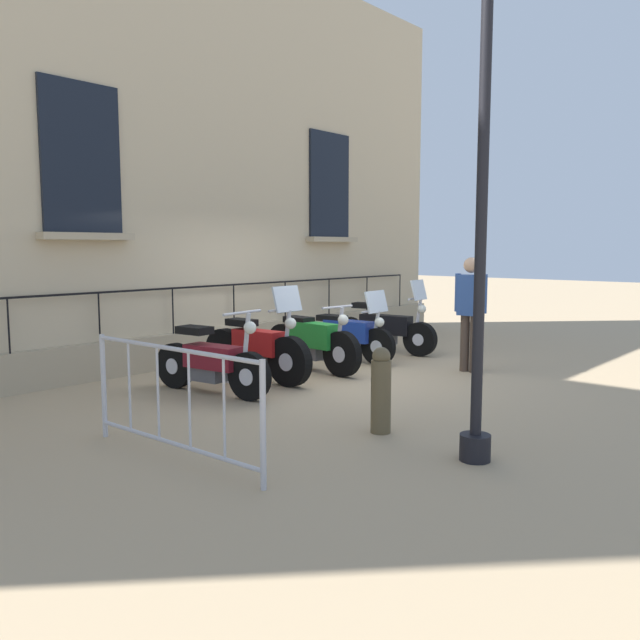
{
  "coord_description": "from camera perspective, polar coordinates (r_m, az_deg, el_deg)",
  "views": [
    {
      "loc": [
        6.2,
        -7.45,
        1.92
      ],
      "look_at": [
        -0.26,
        0.0,
        0.8
      ],
      "focal_mm": 36.27,
      "sensor_mm": 36.0,
      "label": 1
    }
  ],
  "objects": [
    {
      "name": "ground_plane",
      "position": [
        9.88,
        1.15,
        -4.73
      ],
      "size": [
        60.0,
        60.0,
        0.0
      ],
      "primitive_type": "plane",
      "color": "tan"
    },
    {
      "name": "building_facade",
      "position": [
        11.66,
        -9.16,
        13.8
      ],
      "size": [
        0.82,
        12.2,
        7.01
      ],
      "color": "#C6B28E",
      "rests_on": "ground_plane"
    },
    {
      "name": "motorcycle_maroon",
      "position": [
        8.56,
        -9.54,
        -3.77
      ],
      "size": [
        1.93,
        0.69,
        1.12
      ],
      "color": "black",
      "rests_on": "ground_plane"
    },
    {
      "name": "motorcycle_red",
      "position": [
        9.32,
        -5.6,
        -2.67
      ],
      "size": [
        2.02,
        0.61,
        1.39
      ],
      "color": "black",
      "rests_on": "ground_plane"
    },
    {
      "name": "motorcycle_green",
      "position": [
        10.0,
        -0.68,
        -2.04
      ],
      "size": [
        1.98,
        0.63,
        1.05
      ],
      "color": "black",
      "rests_on": "ground_plane"
    },
    {
      "name": "motorcycle_blue",
      "position": [
        10.87,
        2.46,
        -1.4
      ],
      "size": [
        1.87,
        0.68,
        1.21
      ],
      "color": "black",
      "rests_on": "ground_plane"
    },
    {
      "name": "motorcycle_black",
      "position": [
        11.81,
        5.7,
        -0.86
      ],
      "size": [
        2.08,
        0.55,
        1.34
      ],
      "color": "black",
      "rests_on": "ground_plane"
    },
    {
      "name": "lamppost",
      "position": [
        5.84,
        14.12,
        10.93
      ],
      "size": [
        0.31,
        0.31,
        4.43
      ],
      "color": "black",
      "rests_on": "ground_plane"
    },
    {
      "name": "crowd_barrier",
      "position": [
        5.97,
        -12.81,
        -6.79
      ],
      "size": [
        2.31,
        0.1,
        1.05
      ],
      "color": "#B7B7BF",
      "rests_on": "ground_plane"
    },
    {
      "name": "bollard",
      "position": [
        6.72,
        5.4,
        -6.16
      ],
      "size": [
        0.21,
        0.21,
        0.9
      ],
      "color": "brown",
      "rests_on": "ground_plane"
    },
    {
      "name": "pedestrian_standing",
      "position": [
        10.14,
        13.13,
        1.12
      ],
      "size": [
        0.53,
        0.24,
        1.76
      ],
      "color": "#47382D",
      "rests_on": "ground_plane"
    }
  ]
}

